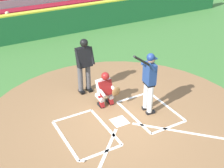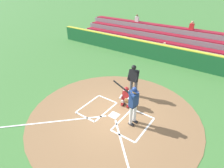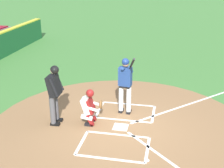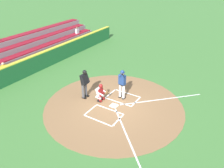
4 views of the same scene
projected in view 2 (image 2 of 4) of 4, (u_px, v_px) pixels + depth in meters
ground_plane at (114, 115)px, 8.92m from camera, size 120.00×120.00×0.00m
dirt_circle at (114, 115)px, 8.91m from camera, size 8.00×8.00×0.01m
home_plate_and_chalk at (103, 126)px, 8.29m from camera, size 7.93×4.91×0.01m
batter at (133, 103)px, 7.90m from camera, size 1.00×0.62×2.13m
catcher at (126, 96)px, 9.26m from camera, size 0.60×0.60×1.13m
plate_umpire at (134, 79)px, 9.84m from camera, size 0.59×0.42×1.86m
baseball at (76, 113)px, 9.00m from camera, size 0.07×0.07×0.07m
backstop_wall at (172, 55)px, 13.88m from camera, size 22.00×0.36×1.31m
bleacher_stand at (184, 45)px, 15.76m from camera, size 20.00×3.40×2.55m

